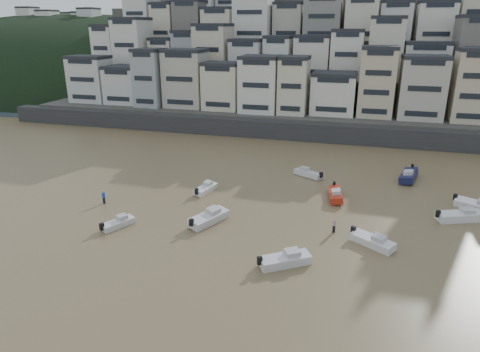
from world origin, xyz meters
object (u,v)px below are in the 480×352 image
(boat_g, at_px, (477,204))
(person_blue, at_px, (104,197))
(boat_d, at_px, (460,214))
(boat_e, at_px, (335,193))
(boat_b, at_px, (373,240))
(boat_a, at_px, (285,258))
(person_pink, at_px, (334,225))
(boat_i, at_px, (409,174))
(boat_h, at_px, (308,172))
(boat_c, at_px, (209,217))
(boat_f, at_px, (206,188))
(boat_j, at_px, (118,222))

(boat_g, height_order, person_blue, person_blue)
(boat_d, bearing_deg, boat_e, 146.91)
(boat_b, xyz_separation_m, person_blue, (-32.75, 2.17, 0.18))
(boat_a, bearing_deg, person_pink, 29.92)
(boat_e, bearing_deg, boat_i, 127.94)
(boat_h, bearing_deg, boat_b, 144.15)
(boat_a, relative_size, boat_i, 0.86)
(boat_g, bearing_deg, person_pink, -118.22)
(boat_c, distance_m, boat_f, 9.70)
(boat_a, xyz_separation_m, person_blue, (-24.79, 8.33, 0.13))
(boat_b, relative_size, boat_f, 1.12)
(boat_e, relative_size, person_pink, 3.11)
(boat_d, distance_m, boat_j, 39.22)
(boat_d, xyz_separation_m, boat_i, (-4.57, 13.00, 0.07))
(boat_a, xyz_separation_m, boat_j, (-19.50, 2.89, -0.16))
(boat_b, bearing_deg, boat_c, -148.21)
(boat_b, xyz_separation_m, boat_g, (12.29, 12.94, 0.04))
(boat_g, relative_size, boat_j, 1.26)
(boat_a, relative_size, boat_b, 1.07)
(boat_b, relative_size, boat_i, 0.80)
(boat_j, distance_m, person_blue, 7.60)
(boat_f, relative_size, boat_g, 0.84)
(boat_a, height_order, person_blue, person_blue)
(boat_c, relative_size, boat_i, 0.92)
(boat_c, xyz_separation_m, boat_j, (-9.46, -3.76, -0.21))
(boat_h, distance_m, boat_i, 14.57)
(boat_a, distance_m, boat_j, 19.71)
(boat_e, relative_size, boat_j, 1.27)
(boat_a, xyz_separation_m, boat_h, (-1.19, 25.75, -0.07))
(boat_b, relative_size, boat_c, 0.88)
(boat_c, xyz_separation_m, boat_d, (27.76, 8.63, 0.00))
(person_pink, bearing_deg, boat_j, -167.16)
(boat_a, distance_m, boat_d, 23.39)
(boat_h, distance_m, person_pink, 18.26)
(boat_e, bearing_deg, person_blue, -79.43)
(boat_a, xyz_separation_m, boat_b, (7.96, 6.17, -0.05))
(boat_h, height_order, boat_i, boat_i)
(boat_e, bearing_deg, boat_b, 12.78)
(boat_f, distance_m, person_blue, 13.23)
(boat_c, relative_size, boat_j, 1.36)
(boat_e, xyz_separation_m, person_pink, (0.55, -9.80, 0.13))
(boat_e, relative_size, boat_g, 1.01)
(boat_h, relative_size, boat_j, 1.15)
(boat_e, bearing_deg, boat_d, 70.76)
(boat_c, height_order, boat_j, boat_c)
(boat_g, bearing_deg, boat_a, -108.57)
(boat_b, bearing_deg, boat_g, 79.77)
(boat_h, distance_m, boat_j, 29.29)
(person_pink, bearing_deg, boat_h, 106.27)
(boat_j, bearing_deg, boat_a, -72.36)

